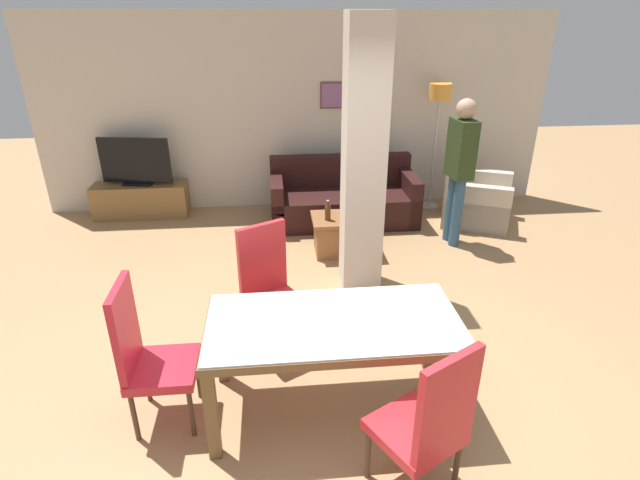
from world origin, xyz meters
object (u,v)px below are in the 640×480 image
(bottle, at_px, (328,212))
(dining_chair_head_left, at_px, (147,353))
(coffee_table, at_px, (342,234))
(tv_stand, at_px, (141,200))
(sofa, at_px, (343,200))
(armchair, at_px, (474,201))
(dining_chair_near_right, at_px, (428,422))
(dining_chair_far_left, at_px, (270,287))
(floor_lamp, at_px, (439,105))
(dining_table, at_px, (334,339))
(standing_person, at_px, (460,163))
(tv_screen, at_px, (135,162))

(bottle, bearing_deg, dining_chair_head_left, -121.30)
(dining_chair_head_left, xyz_separation_m, bottle, (1.52, 2.51, -0.04))
(coffee_table, bearing_deg, tv_stand, 151.88)
(dining_chair_head_left, distance_m, coffee_table, 3.11)
(sofa, relative_size, armchair, 1.76)
(dining_chair_near_right, distance_m, sofa, 4.38)
(dining_chair_far_left, height_order, bottle, dining_chair_far_left)
(floor_lamp, bearing_deg, dining_table, -116.16)
(dining_chair_far_left, height_order, coffee_table, dining_chair_far_left)
(sofa, height_order, armchair, sofa)
(dining_table, height_order, tv_stand, dining_table)
(tv_stand, height_order, floor_lamp, floor_lamp)
(dining_chair_head_left, xyz_separation_m, standing_person, (3.12, 2.71, 0.46))
(bottle, xyz_separation_m, tv_screen, (-2.49, 1.49, 0.24))
(tv_stand, bearing_deg, dining_table, -60.65)
(dining_table, height_order, tv_screen, tv_screen)
(dining_chair_far_left, distance_m, tv_stand, 3.68)
(tv_stand, bearing_deg, sofa, -8.60)
(floor_lamp, bearing_deg, dining_chair_near_right, -107.48)
(tv_screen, xyz_separation_m, floor_lamp, (4.18, -0.06, 0.70))
(coffee_table, distance_m, bottle, 0.37)
(sofa, relative_size, bottle, 8.10)
(coffee_table, bearing_deg, sofa, 81.78)
(dining_chair_head_left, height_order, standing_person, standing_person)
(bottle, bearing_deg, tv_screen, 149.09)
(tv_stand, xyz_separation_m, tv_screen, (0.00, -0.00, 0.55))
(dining_chair_near_right, relative_size, tv_stand, 0.86)
(coffee_table, height_order, floor_lamp, floor_lamp)
(dining_chair_near_right, bearing_deg, dining_chair_head_left, 126.17)
(dining_table, distance_m, armchair, 4.11)
(dining_table, distance_m, tv_stand, 4.60)
(sofa, relative_size, tv_stand, 1.53)
(armchair, xyz_separation_m, bottle, (-2.12, -0.84, 0.26))
(dining_table, distance_m, coffee_table, 2.63)
(floor_lamp, bearing_deg, dining_chair_head_left, -129.25)
(dining_table, height_order, dining_chair_near_right, dining_chair_near_right)
(sofa, xyz_separation_m, bottle, (-0.33, -1.06, 0.26))
(dining_chair_head_left, relative_size, tv_screen, 1.15)
(sofa, height_order, coffee_table, sofa)
(dining_table, height_order, dining_chair_head_left, dining_chair_head_left)
(dining_chair_far_left, height_order, standing_person, standing_person)
(dining_chair_head_left, bearing_deg, bottle, 148.70)
(floor_lamp, distance_m, standing_person, 1.32)
(dining_chair_far_left, height_order, tv_screen, tv_screen)
(coffee_table, bearing_deg, tv_screen, 151.88)
(dining_chair_near_right, height_order, tv_stand, dining_chair_near_right)
(dining_table, xyz_separation_m, coffee_table, (0.43, 2.57, -0.38))
(sofa, relative_size, tv_screen, 2.04)
(floor_lamp, xyz_separation_m, standing_person, (-0.09, -1.23, -0.45))
(dining_chair_far_left, bearing_deg, sofa, -138.89)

